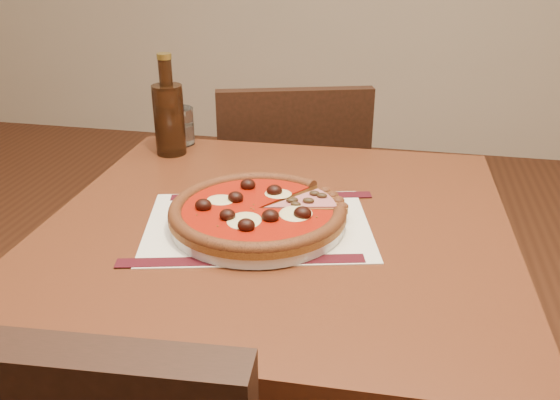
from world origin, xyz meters
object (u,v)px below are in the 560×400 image
(chair_far, at_px, (290,204))
(water_glass, at_px, (179,126))
(table, at_px, (278,270))
(plate, at_px, (258,220))
(bottle, at_px, (169,116))
(pizza, at_px, (257,210))

(chair_far, height_order, water_glass, chair_far)
(chair_far, distance_m, water_glass, 0.47)
(table, distance_m, water_glass, 0.49)
(chair_far, relative_size, water_glass, 9.86)
(table, relative_size, plate, 2.77)
(plate, bearing_deg, bottle, 131.71)
(chair_far, xyz_separation_m, bottle, (-0.21, -0.34, 0.35))
(table, xyz_separation_m, water_glass, (-0.31, 0.35, 0.14))
(pizza, bearing_deg, plate, 35.00)
(pizza, bearing_deg, bottle, 131.66)
(plate, relative_size, pizza, 0.98)
(chair_far, bearing_deg, water_glass, 34.92)
(water_glass, height_order, bottle, bottle)
(water_glass, bearing_deg, pizza, -53.27)
(table, bearing_deg, pizza, -134.83)
(plate, relative_size, water_glass, 3.44)
(chair_far, bearing_deg, table, 81.66)
(pizza, height_order, water_glass, water_glass)
(table, bearing_deg, bottle, 137.30)
(chair_far, bearing_deg, pizza, 78.79)
(chair_far, xyz_separation_m, pizza, (0.07, -0.66, 0.30))
(table, xyz_separation_m, pizza, (-0.03, -0.03, 0.13))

